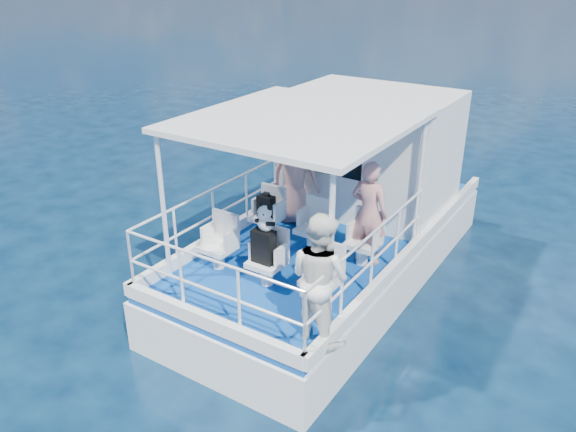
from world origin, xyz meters
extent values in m
plane|color=black|center=(0.00, 0.00, 0.00)|extent=(2000.00, 2000.00, 0.00)
cube|color=white|center=(0.00, 1.00, 0.00)|extent=(3.00, 7.00, 1.60)
cube|color=navy|center=(0.00, 1.00, 0.85)|extent=(2.90, 6.90, 0.10)
cube|color=white|center=(0.00, 2.30, 2.00)|extent=(2.85, 2.00, 2.20)
cube|color=white|center=(0.00, -0.20, 3.14)|extent=(3.00, 3.20, 0.08)
cylinder|color=white|center=(-1.35, -1.70, 2.00)|extent=(0.07, 0.07, 2.20)
cylinder|color=white|center=(1.35, -1.70, 2.00)|extent=(0.07, 0.07, 2.20)
cylinder|color=white|center=(-1.35, 1.20, 2.00)|extent=(0.07, 0.07, 2.20)
cylinder|color=white|center=(1.35, 1.20, 2.00)|extent=(0.07, 0.07, 2.20)
cube|color=white|center=(-0.90, 0.20, 1.09)|extent=(0.48, 0.46, 0.38)
cube|color=white|center=(0.00, 0.20, 1.09)|extent=(0.48, 0.46, 0.38)
cube|color=white|center=(0.90, 0.20, 1.09)|extent=(0.48, 0.46, 0.38)
cube|color=white|center=(-0.90, -1.10, 1.09)|extent=(0.48, 0.46, 0.38)
cube|color=white|center=(0.00, -1.10, 1.09)|extent=(0.48, 0.46, 0.38)
cube|color=white|center=(0.90, -1.10, 1.09)|extent=(0.48, 0.46, 0.38)
imported|color=tan|center=(-0.80, 0.96, 1.77)|extent=(0.74, 0.60, 1.74)
imported|color=tan|center=(0.91, 0.32, 1.72)|extent=(0.62, 0.42, 1.65)
imported|color=white|center=(1.25, -1.76, 1.74)|extent=(0.95, 0.81, 1.68)
cube|color=black|center=(-0.87, 0.15, 1.47)|extent=(0.29, 0.16, 0.38)
cube|color=black|center=(-0.02, -1.14, 1.53)|extent=(0.33, 0.19, 0.50)
cube|color=black|center=(-0.86, 0.15, 1.69)|extent=(0.11, 0.06, 0.06)
camera|label=1|loc=(4.07, -6.85, 5.22)|focal=35.00mm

